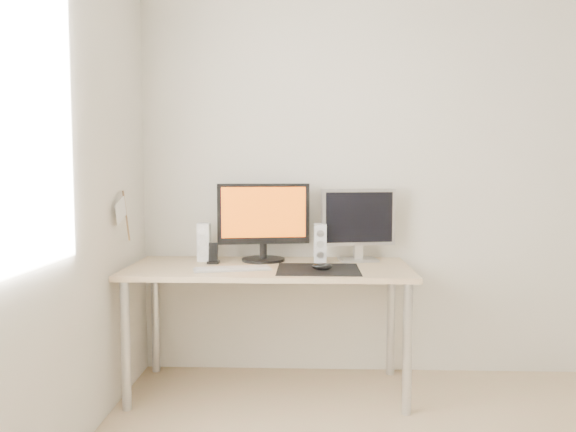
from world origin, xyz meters
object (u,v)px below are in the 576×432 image
object	(u,v)px
speaker_right	(320,243)
phone_dock	(213,257)
keyboard	(232,269)
main_monitor	(263,219)
desk	(269,280)
mouse	(322,267)
speaker_left	(204,242)
second_monitor	(358,221)

from	to	relation	value
speaker_right	phone_dock	distance (m)	0.63
speaker_right	phone_dock	size ratio (longest dim) A/B	1.86
speaker_right	keyboard	size ratio (longest dim) A/B	0.52
main_monitor	desk	bearing A→B (deg)	-75.86
main_monitor	phone_dock	distance (m)	0.37
mouse	phone_dock	xyz separation A→B (m)	(-0.63, 0.22, 0.01)
main_monitor	speaker_right	world-z (taller)	main_monitor
main_monitor	keyboard	xyz separation A→B (m)	(-0.15, -0.31, -0.25)
desk	speaker_left	xyz separation A→B (m)	(-0.40, 0.17, 0.19)
speaker_right	keyboard	distance (m)	0.57
mouse	phone_dock	world-z (taller)	phone_dock
mouse	phone_dock	size ratio (longest dim) A/B	0.88
desk	speaker_right	size ratio (longest dim) A/B	6.98
second_monitor	speaker_right	bearing A→B (deg)	-163.18
main_monitor	speaker_right	size ratio (longest dim) A/B	2.40
mouse	desk	bearing A→B (deg)	155.17
speaker_right	phone_dock	xyz separation A→B (m)	(-0.63, -0.06, -0.08)
second_monitor	speaker_left	distance (m)	0.94
speaker_right	keyboard	world-z (taller)	speaker_right
phone_dock	desk	bearing A→B (deg)	-13.18
mouse	speaker_right	world-z (taller)	speaker_right
mouse	main_monitor	bearing A→B (deg)	137.55
mouse	speaker_left	size ratio (longest dim) A/B	0.48
desk	keyboard	world-z (taller)	keyboard
second_monitor	mouse	bearing A→B (deg)	-123.24
desk	second_monitor	world-z (taller)	second_monitor
speaker_left	mouse	bearing A→B (deg)	-23.79
desk	speaker_left	size ratio (longest dim) A/B	6.98
second_monitor	keyboard	world-z (taller)	second_monitor
second_monitor	speaker_left	size ratio (longest dim) A/B	1.96
mouse	speaker_left	world-z (taller)	speaker_left
speaker_right	second_monitor	bearing A→B (deg)	16.82
main_monitor	phone_dock	xyz separation A→B (m)	(-0.29, -0.10, -0.22)
second_monitor	speaker_right	distance (m)	0.27
mouse	phone_dock	bearing A→B (deg)	161.08
mouse	second_monitor	size ratio (longest dim) A/B	0.24
mouse	second_monitor	bearing A→B (deg)	56.76
main_monitor	speaker_left	world-z (taller)	main_monitor
main_monitor	second_monitor	world-z (taller)	main_monitor
second_monitor	phone_dock	world-z (taller)	second_monitor
main_monitor	keyboard	bearing A→B (deg)	-114.85
desk	second_monitor	distance (m)	0.65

